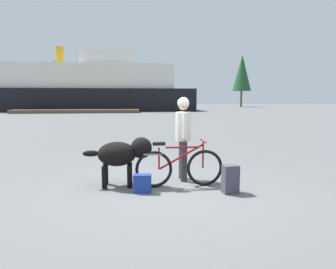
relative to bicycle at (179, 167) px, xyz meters
name	(u,v)px	position (x,y,z in m)	size (l,w,h in m)	color
ground_plane	(165,189)	(-0.29, -0.12, -0.39)	(160.00, 160.00, 0.00)	#595B5B
bicycle	(179,167)	(0.00, 0.00, 0.00)	(1.73, 0.44, 0.91)	black
person_cyclist	(183,130)	(0.16, 0.48, 0.67)	(0.32, 0.53, 1.75)	#333338
dog	(123,154)	(-1.09, 0.19, 0.26)	(1.34, 0.56, 0.97)	black
backpack	(230,179)	(0.87, -0.50, -0.13)	(0.28, 0.20, 0.52)	#3F3F4C
handbag_pannier	(142,183)	(-0.73, -0.28, -0.22)	(0.32, 0.18, 0.34)	navy
dock_pier	(77,111)	(-7.29, 30.32, -0.19)	(14.53, 2.34, 0.40)	brown
ferry_boat	(88,89)	(-6.76, 36.61, 2.61)	(28.80, 8.29, 8.56)	black
sailboat_moored	(51,107)	(-12.61, 39.84, 0.10)	(7.31, 2.05, 7.13)	navy
pine_tree_far_left	(56,76)	(-14.80, 52.97, 5.40)	(3.43, 3.43, 8.86)	#4C331E
pine_tree_center	(114,77)	(-4.07, 53.02, 5.32)	(3.93, 3.93, 8.98)	#4C331E
pine_tree_far_right	(242,73)	(20.79, 51.67, 6.26)	(3.64, 3.64, 10.16)	#4C331E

